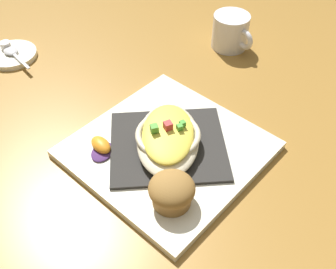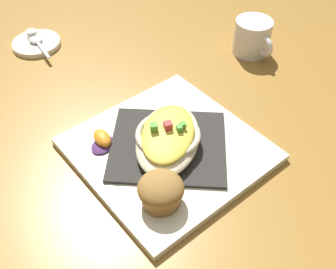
# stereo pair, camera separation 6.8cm
# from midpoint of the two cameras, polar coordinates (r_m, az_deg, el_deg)

# --- Properties ---
(ground_plane) EXTENTS (2.60, 2.60, 0.00)m
(ground_plane) POSITION_cam_midpoint_polar(r_m,az_deg,el_deg) (0.71, -2.73, -2.66)
(ground_plane) COLOR olive
(square_plate) EXTENTS (0.36, 0.36, 0.01)m
(square_plate) POSITION_cam_midpoint_polar(r_m,az_deg,el_deg) (0.70, -2.75, -2.27)
(square_plate) COLOR white
(square_plate) RESTS_ON ground_plane
(folded_napkin) EXTENTS (0.26, 0.26, 0.01)m
(folded_napkin) POSITION_cam_midpoint_polar(r_m,az_deg,el_deg) (0.70, -2.78, -1.69)
(folded_napkin) COLOR #2D2B29
(folded_napkin) RESTS_ON square_plate
(gratin_dish) EXTENTS (0.21, 0.18, 0.05)m
(gratin_dish) POSITION_cam_midpoint_polar(r_m,az_deg,el_deg) (0.68, -2.84, -0.39)
(gratin_dish) COLOR beige
(gratin_dish) RESTS_ON folded_napkin
(muffin) EXTENTS (0.07, 0.07, 0.05)m
(muffin) POSITION_cam_midpoint_polar(r_m,az_deg,el_deg) (0.60, -2.70, -8.27)
(muffin) COLOR olive
(muffin) RESTS_ON square_plate
(orange_garnish) EXTENTS (0.05, 0.05, 0.02)m
(orange_garnish) POSITION_cam_midpoint_polar(r_m,az_deg,el_deg) (0.70, -12.26, -1.89)
(orange_garnish) COLOR #4A2A61
(orange_garnish) RESTS_ON square_plate
(coffee_mug) EXTENTS (0.08, 0.11, 0.08)m
(coffee_mug) POSITION_cam_midpoint_polar(r_m,az_deg,el_deg) (0.96, 6.90, 14.10)
(coffee_mug) COLOR white
(coffee_mug) RESTS_ON ground_plane
(creamer_saucer) EXTENTS (0.11, 0.11, 0.01)m
(creamer_saucer) POSITION_cam_midpoint_polar(r_m,az_deg,el_deg) (1.01, -23.27, 10.34)
(creamer_saucer) COLOR white
(creamer_saucer) RESTS_ON ground_plane
(spoon) EXTENTS (0.06, 0.11, 0.01)m
(spoon) POSITION_cam_midpoint_polar(r_m,az_deg,el_deg) (1.00, -23.34, 10.74)
(spoon) COLOR silver
(spoon) RESTS_ON creamer_saucer
(creamer_cup_0) EXTENTS (0.02, 0.02, 0.02)m
(creamer_cup_0) POSITION_cam_midpoint_polar(r_m,az_deg,el_deg) (1.02, -24.05, 11.53)
(creamer_cup_0) COLOR white
(creamer_cup_0) RESTS_ON creamer_saucer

